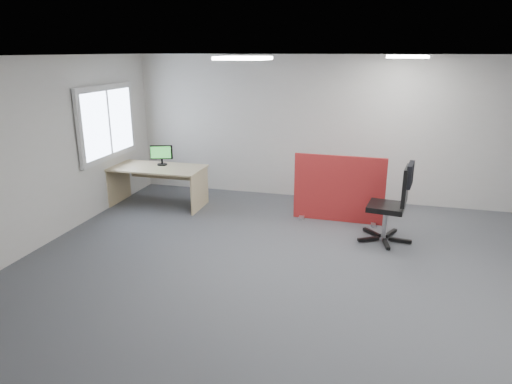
% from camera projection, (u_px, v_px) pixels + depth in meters
% --- Properties ---
extents(floor, '(9.00, 9.00, 0.00)m').
position_uv_depth(floor, '(352.00, 288.00, 5.53)').
color(floor, '#4F5257').
rests_on(floor, ground).
extents(ceiling, '(9.00, 7.00, 0.02)m').
position_uv_depth(ceiling, '(368.00, 56.00, 4.72)').
color(ceiling, white).
rests_on(ceiling, wall_back).
extents(wall_back, '(9.00, 0.02, 2.70)m').
position_uv_depth(wall_back, '(368.00, 131.00, 8.36)').
color(wall_back, silver).
rests_on(wall_back, floor).
extents(wall_left, '(0.02, 7.00, 2.70)m').
position_uv_depth(wall_left, '(23.00, 158.00, 6.23)').
color(wall_left, silver).
rests_on(wall_left, floor).
extents(window, '(0.06, 1.70, 1.30)m').
position_uv_depth(window, '(108.00, 123.00, 8.00)').
color(window, white).
rests_on(window, wall_left).
extents(ceiling_lights, '(4.10, 4.10, 0.04)m').
position_uv_depth(ceiling_lights, '(400.00, 59.00, 5.27)').
color(ceiling_lights, white).
rests_on(ceiling_lights, ceiling).
extents(red_divider, '(1.50, 0.30, 1.13)m').
position_uv_depth(red_divider, '(339.00, 190.00, 7.57)').
color(red_divider, maroon).
rests_on(red_divider, floor).
extents(second_desk, '(1.70, 0.85, 0.73)m').
position_uv_depth(second_desk, '(159.00, 176.00, 8.39)').
color(second_desk, '#CDB583').
rests_on(second_desk, floor).
extents(monitor_second, '(0.40, 0.18, 0.37)m').
position_uv_depth(monitor_second, '(162.00, 154.00, 8.39)').
color(monitor_second, black).
rests_on(monitor_second, second_desk).
extents(office_chair, '(0.79, 0.80, 1.21)m').
position_uv_depth(office_chair, '(396.00, 198.00, 6.67)').
color(office_chair, black).
rests_on(office_chair, floor).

